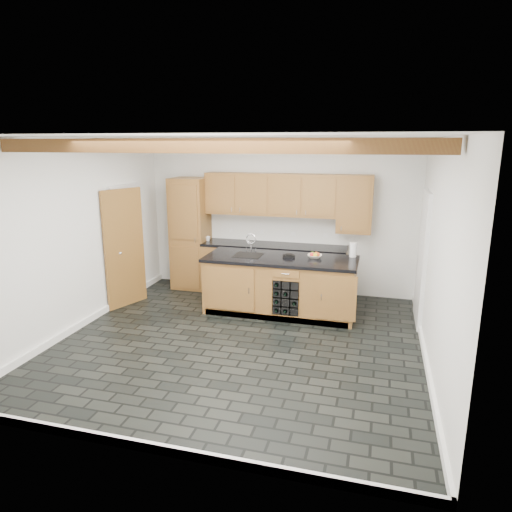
{
  "coord_description": "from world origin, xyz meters",
  "views": [
    {
      "loc": [
        1.79,
        -5.69,
        2.73
      ],
      "look_at": [
        0.02,
        0.8,
        1.06
      ],
      "focal_mm": 32.0,
      "sensor_mm": 36.0,
      "label": 1
    }
  ],
  "objects_px": {
    "island": "(281,285)",
    "fruit_bowl": "(315,256)",
    "paper_towel": "(353,250)",
    "kitchen_scale": "(289,256)"
  },
  "relations": [
    {
      "from": "island",
      "to": "kitchen_scale",
      "type": "bearing_deg",
      "value": 22.23
    },
    {
      "from": "kitchen_scale",
      "to": "paper_towel",
      "type": "bearing_deg",
      "value": -4.44
    },
    {
      "from": "fruit_bowl",
      "to": "paper_towel",
      "type": "height_order",
      "value": "paper_towel"
    },
    {
      "from": "island",
      "to": "kitchen_scale",
      "type": "distance_m",
      "value": 0.51
    },
    {
      "from": "fruit_bowl",
      "to": "paper_towel",
      "type": "distance_m",
      "value": 0.64
    },
    {
      "from": "paper_towel",
      "to": "kitchen_scale",
      "type": "bearing_deg",
      "value": -162.3
    },
    {
      "from": "island",
      "to": "fruit_bowl",
      "type": "xyz_separation_m",
      "value": [
        0.53,
        0.12,
        0.49
      ]
    },
    {
      "from": "island",
      "to": "fruit_bowl",
      "type": "bearing_deg",
      "value": 13.11
    },
    {
      "from": "kitchen_scale",
      "to": "fruit_bowl",
      "type": "height_order",
      "value": "same"
    },
    {
      "from": "island",
      "to": "paper_towel",
      "type": "xyz_separation_m",
      "value": [
        1.11,
        0.37,
        0.58
      ]
    }
  ]
}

